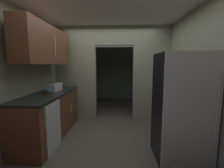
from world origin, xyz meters
The scene contains 12 objects.
ground centered at (0.00, 0.00, 0.00)m, with size 20.00×20.00×0.00m, color #47423D.
kitchen_overhead_slab centered at (0.00, 0.42, 2.61)m, with size 3.59×6.79×0.06m, color silver.
kitchen_partition centered at (-0.02, 1.39, 1.38)m, with size 3.19×0.12×2.58m.
adjoining_room_shell centered at (0.00, 3.17, 1.29)m, with size 3.19×2.63×2.58m.
kitchen_flank_left centered at (-1.65, -0.55, 1.29)m, with size 0.10×3.89×2.58m, color gray.
kitchen_flank_right centered at (1.65, -0.55, 1.29)m, with size 0.10×3.89×2.58m, color gray.
refrigerator centered at (1.19, -0.49, 0.86)m, with size 0.77×0.74×1.71m.
lower_cabinet_run centered at (-1.27, 0.18, 0.47)m, with size 0.66×1.98×0.94m.
dishwasher centered at (-0.95, -0.37, 0.44)m, with size 0.02×0.56×0.88m.
upper_cabinet_counterside centered at (-1.27, 0.18, 1.91)m, with size 0.36×1.78×0.74m.
boombox centered at (-1.24, 0.46, 1.03)m, with size 0.17×0.43×0.20m.
book_stack centered at (-1.26, 0.12, 0.99)m, with size 0.12×0.15×0.10m.
Camera 1 is at (0.20, -2.87, 1.53)m, focal length 24.29 mm.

